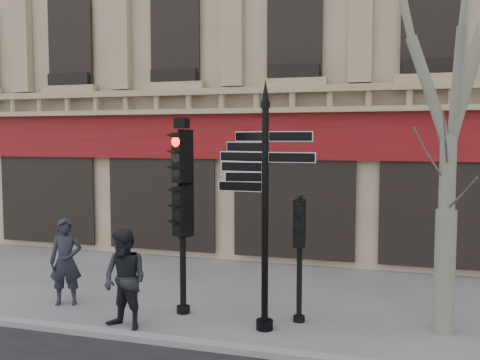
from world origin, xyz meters
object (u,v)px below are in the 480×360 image
at_px(traffic_signal_secondary, 300,237).
at_px(pedestrian_b, 125,280).
at_px(fingerpost, 265,163).
at_px(traffic_signal_main, 182,191).
at_px(pedestrian_a, 66,262).

bearing_deg(traffic_signal_secondary, pedestrian_b, -159.42).
bearing_deg(fingerpost, traffic_signal_secondary, 60.32).
bearing_deg(pedestrian_b, traffic_signal_main, 73.80).
bearing_deg(traffic_signal_main, pedestrian_a, -158.07).
height_order(fingerpost, pedestrian_b, fingerpost).
height_order(pedestrian_a, pedestrian_b, pedestrian_b).
relative_size(traffic_signal_secondary, pedestrian_b, 1.27).
relative_size(traffic_signal_main, pedestrian_b, 2.10).
bearing_deg(traffic_signal_main, fingerpost, 4.53).
height_order(traffic_signal_secondary, pedestrian_a, traffic_signal_secondary).
height_order(traffic_signal_main, traffic_signal_secondary, traffic_signal_main).
bearing_deg(fingerpost, pedestrian_a, -171.78).
relative_size(traffic_signal_main, traffic_signal_secondary, 1.66).
bearing_deg(pedestrian_b, fingerpost, 30.19).
height_order(traffic_signal_main, pedestrian_b, traffic_signal_main).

